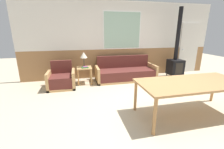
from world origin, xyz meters
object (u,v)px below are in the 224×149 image
couch (125,73)px  wood_stove (176,60)px  armchair (62,80)px  table_lamp (84,56)px  side_table (84,70)px  dining_table (192,85)px

couch → wood_stove: (1.94, -0.05, 0.39)m
armchair → table_lamp: table_lamp is taller
table_lamp → wood_stove: bearing=-1.5°
armchair → table_lamp: size_ratio=1.64×
side_table → dining_table: bearing=-51.2°
table_lamp → wood_stove: size_ratio=0.20×
couch → dining_table: 2.62m
dining_table → couch: bearing=102.4°
dining_table → table_lamp: bearing=127.7°
couch → wood_stove: size_ratio=0.84×
armchair → table_lamp: bearing=11.4°
table_lamp → wood_stove: wood_stove is taller
couch → side_table: bearing=-178.3°
couch → side_table: (-1.43, -0.04, 0.19)m
couch → dining_table: size_ratio=0.98×
armchair → wood_stove: 4.11m
couch → armchair: bearing=-172.5°
armchair → side_table: (0.71, 0.24, 0.20)m
armchair → dining_table: 3.53m
side_table → dining_table: (1.99, -2.48, 0.22)m
couch → side_table: 1.45m
couch → wood_stove: wood_stove is taller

